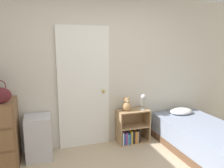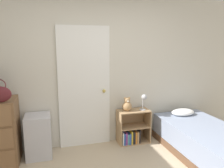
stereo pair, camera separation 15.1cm
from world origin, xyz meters
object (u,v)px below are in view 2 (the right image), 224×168
bookshelf (131,130)px  handbag (0,94)px  teddy_bear (127,105)px  desk_lamp (144,99)px  storage_bin (39,136)px  bed (206,141)px

bookshelf → handbag: bearing=-171.4°
teddy_bear → desk_lamp: (0.30, -0.04, 0.10)m
handbag → desk_lamp: size_ratio=1.13×
storage_bin → bed: bearing=-15.5°
handbag → bookshelf: (2.01, 0.30, -0.86)m
bookshelf → bed: (0.97, -0.75, 0.00)m
bed → teddy_bear: bearing=144.5°
desk_lamp → storage_bin: bearing=-179.8°
teddy_bear → handbag: bearing=-171.0°
bookshelf → bed: bearing=-37.9°
teddy_bear → desk_lamp: 0.32m
bookshelf → desk_lamp: desk_lamp is taller
bed → storage_bin: bearing=164.5°
desk_lamp → handbag: bearing=-173.3°
storage_bin → bookshelf: (1.57, 0.05, -0.11)m
desk_lamp → bed: 1.18m
storage_bin → teddy_bear: bearing=1.9°
handbag → bed: 3.13m
teddy_bear → desk_lamp: desk_lamp is taller
desk_lamp → bed: bearing=-43.2°
storage_bin → teddy_bear: size_ratio=2.68×
teddy_bear → bookshelf: bearing=-0.3°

